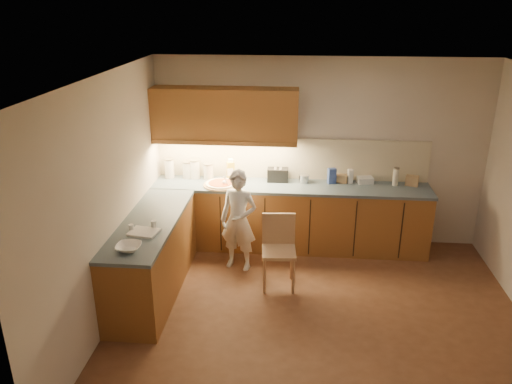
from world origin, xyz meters
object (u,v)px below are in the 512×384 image
(wooden_chair, at_px, (279,245))
(oil_jug, at_px, (231,170))
(child, at_px, (239,221))
(toaster, at_px, (278,175))
(pizza_on_board, at_px, (221,184))

(wooden_chair, height_order, oil_jug, oil_jug)
(child, distance_m, toaster, 0.98)
(wooden_chair, xyz_separation_m, toaster, (-0.08, 1.15, 0.50))
(oil_jug, bearing_deg, wooden_chair, -57.40)
(wooden_chair, distance_m, toaster, 1.25)
(pizza_on_board, bearing_deg, child, -60.89)
(child, bearing_deg, toaster, 75.68)
(pizza_on_board, xyz_separation_m, oil_jug, (0.10, 0.25, 0.12))
(pizza_on_board, distance_m, toaster, 0.80)
(child, relative_size, toaster, 4.55)
(wooden_chair, bearing_deg, toaster, 89.24)
(pizza_on_board, distance_m, wooden_chair, 1.30)
(oil_jug, height_order, toaster, oil_jug)
(oil_jug, bearing_deg, toaster, 0.12)
(pizza_on_board, height_order, child, child)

